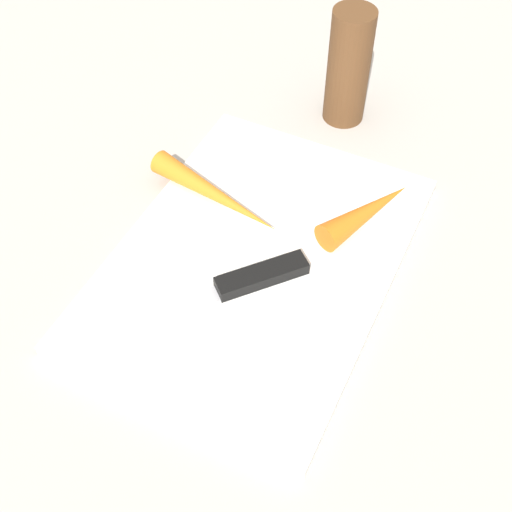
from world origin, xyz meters
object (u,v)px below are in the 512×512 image
Objects in this scene: cutting_board at (256,260)px; carrot_long at (215,194)px; pepper_grinder at (349,67)px; carrot_short at (367,212)px; knife at (249,280)px.

cutting_board is 0.09m from carrot_long.
pepper_grinder reaches higher than carrot_long.
pepper_grinder is (0.21, -0.06, 0.04)m from carrot_long.
carrot_short reaches higher than cutting_board.
knife is 1.42× the size of carrot_short.
pepper_grinder is (0.29, 0.02, 0.05)m from knife.
pepper_grinder reaches higher than carrot_short.
knife is 0.14m from carrot_short.
carrot_short is at bearing -41.99° from cutting_board.
cutting_board is 2.25× the size of carrot_long.
knife is at bearing -176.90° from pepper_grinder.
cutting_board is 0.12m from carrot_short.
knife is at bearing -32.95° from carrot_long.
carrot_long is at bearing 131.52° from carrot_short.
carrot_long is 1.15× the size of pepper_grinder.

